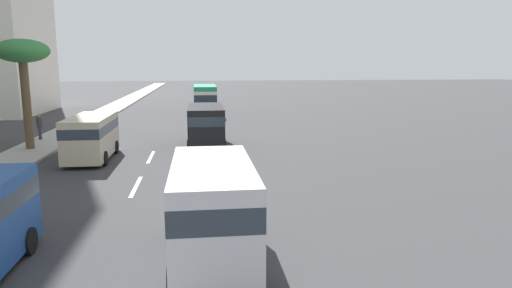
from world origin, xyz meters
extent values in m
plane|color=#38383A|center=(31.50, 0.00, 0.00)|extent=(198.00, 198.00, 0.00)
cube|color=#B2ADA3|center=(31.50, 6.84, 0.07)|extent=(162.00, 2.70, 0.15)
cube|color=silver|center=(14.35, 0.00, 0.01)|extent=(3.20, 0.16, 0.01)
cube|color=silver|center=(20.30, 0.00, 0.01)|extent=(3.20, 0.16, 0.01)
cube|color=silver|center=(40.87, -3.25, 1.33)|extent=(6.57, 2.11, 2.20)
cube|color=#268C66|center=(40.87, -3.25, 2.64)|extent=(6.57, 2.11, 0.42)
cube|color=#28333D|center=(40.87, -3.25, 1.75)|extent=(6.59, 2.12, 0.73)
cylinder|color=black|center=(42.77, -2.24, 0.42)|extent=(0.84, 0.26, 0.84)
cylinder|color=black|center=(42.77, -4.25, 0.42)|extent=(0.84, 0.26, 0.84)
cylinder|color=black|center=(38.96, -2.24, 0.42)|extent=(0.84, 0.26, 0.84)
cylinder|color=black|center=(38.96, -4.25, 0.42)|extent=(0.84, 0.26, 0.84)
cube|color=silver|center=(6.87, -2.91, 1.37)|extent=(4.85, 1.98, 2.34)
cube|color=#2D3842|center=(6.87, -2.91, 1.88)|extent=(4.86, 1.98, 0.56)
cylinder|color=black|center=(8.33, -1.97, 0.36)|extent=(0.72, 0.24, 0.72)
cylinder|color=black|center=(8.33, -3.85, 0.36)|extent=(0.72, 0.24, 0.72)
cylinder|color=black|center=(5.42, -1.97, 0.36)|extent=(0.72, 0.24, 0.72)
cylinder|color=black|center=(5.42, -3.85, 0.36)|extent=(0.72, 0.24, 0.72)
cylinder|color=black|center=(7.89, 1.91, 0.36)|extent=(0.72, 0.24, 0.72)
cube|color=beige|center=(20.08, 2.96, 1.24)|extent=(5.14, 1.90, 2.08)
cube|color=#2D3842|center=(20.08, 2.96, 1.70)|extent=(5.15, 1.90, 0.50)
cylinder|color=black|center=(18.54, 2.06, 0.36)|extent=(0.72, 0.24, 0.72)
cylinder|color=black|center=(18.54, 3.86, 0.36)|extent=(0.72, 0.24, 0.72)
cylinder|color=black|center=(21.62, 2.06, 0.36)|extent=(0.72, 0.24, 0.72)
cylinder|color=black|center=(21.62, 3.86, 0.36)|extent=(0.72, 0.24, 0.72)
cube|color=black|center=(23.21, -3.01, 1.32)|extent=(5.29, 2.06, 2.25)
cube|color=#2D3842|center=(23.21, -3.01, 1.82)|extent=(5.30, 2.06, 0.54)
cylinder|color=black|center=(24.80, -2.03, 0.36)|extent=(0.72, 0.24, 0.72)
cylinder|color=black|center=(24.80, -3.99, 0.36)|extent=(0.72, 0.24, 0.72)
cylinder|color=black|center=(21.62, -2.03, 0.36)|extent=(0.72, 0.24, 0.72)
cylinder|color=black|center=(21.62, -3.99, 0.36)|extent=(0.72, 0.24, 0.72)
cylinder|color=#333338|center=(26.12, 7.54, 0.54)|extent=(0.14, 0.14, 0.78)
cylinder|color=#333338|center=(26.28, 7.54, 0.54)|extent=(0.14, 0.14, 0.78)
cube|color=#333338|center=(26.20, 7.54, 1.24)|extent=(0.39, 0.37, 0.62)
sphere|color=#9E7251|center=(26.20, 7.54, 1.65)|extent=(0.21, 0.21, 0.21)
cylinder|color=brown|center=(22.96, 7.04, 2.69)|extent=(0.47, 0.47, 5.07)
ellipsoid|color=#388442|center=(22.96, 7.04, 5.66)|extent=(2.92, 2.92, 1.32)
camera|label=1|loc=(-4.02, -2.62, 4.96)|focal=31.76mm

